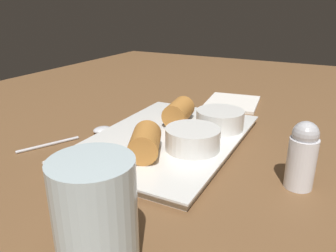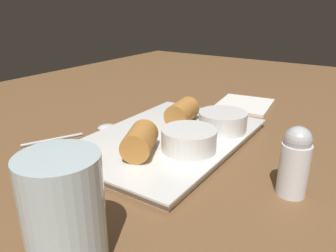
{
  "view_description": "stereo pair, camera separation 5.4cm",
  "coord_description": "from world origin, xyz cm",
  "px_view_note": "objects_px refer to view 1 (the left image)",
  "views": [
    {
      "loc": [
        47.46,
        20.6,
        24.3
      ],
      "look_at": [
        2.6,
        -2.67,
        5.2
      ],
      "focal_mm": 35.0,
      "sensor_mm": 36.0,
      "label": 1
    },
    {
      "loc": [
        44.74,
        25.22,
        24.3
      ],
      "look_at": [
        2.6,
        -2.67,
        5.2
      ],
      "focal_mm": 35.0,
      "sensor_mm": 36.0,
      "label": 2
    }
  ],
  "objects_px": {
    "dipping_bowl_far": "(220,119)",
    "drinking_glass": "(96,218)",
    "spoon": "(93,133)",
    "napkin": "(232,102)",
    "dipping_bowl_near": "(193,138)",
    "salt_shaker": "(302,155)",
    "serving_plate": "(168,140)"
  },
  "relations": [
    {
      "from": "dipping_bowl_far",
      "to": "spoon",
      "type": "relative_size",
      "value": 0.53
    },
    {
      "from": "spoon",
      "to": "salt_shaker",
      "type": "height_order",
      "value": "salt_shaker"
    },
    {
      "from": "dipping_bowl_far",
      "to": "drinking_glass",
      "type": "height_order",
      "value": "drinking_glass"
    },
    {
      "from": "salt_shaker",
      "to": "drinking_glass",
      "type": "bearing_deg",
      "value": -31.03
    },
    {
      "from": "dipping_bowl_far",
      "to": "drinking_glass",
      "type": "distance_m",
      "value": 0.35
    },
    {
      "from": "spoon",
      "to": "napkin",
      "type": "relative_size",
      "value": 1.06
    },
    {
      "from": "spoon",
      "to": "salt_shaker",
      "type": "relative_size",
      "value": 1.75
    },
    {
      "from": "napkin",
      "to": "drinking_glass",
      "type": "bearing_deg",
      "value": 5.09
    },
    {
      "from": "dipping_bowl_near",
      "to": "salt_shaker",
      "type": "bearing_deg",
      "value": 84.61
    },
    {
      "from": "dipping_bowl_near",
      "to": "spoon",
      "type": "xyz_separation_m",
      "value": [
        -0.0,
        -0.19,
        -0.03
      ]
    },
    {
      "from": "dipping_bowl_near",
      "to": "drinking_glass",
      "type": "relative_size",
      "value": 0.77
    },
    {
      "from": "dipping_bowl_far",
      "to": "salt_shaker",
      "type": "relative_size",
      "value": 0.93
    },
    {
      "from": "drinking_glass",
      "to": "dipping_bowl_far",
      "type": "bearing_deg",
      "value": -178.58
    },
    {
      "from": "serving_plate",
      "to": "drinking_glass",
      "type": "xyz_separation_m",
      "value": [
        0.27,
        0.07,
        0.05
      ]
    },
    {
      "from": "serving_plate",
      "to": "dipping_bowl_near",
      "type": "distance_m",
      "value": 0.07
    },
    {
      "from": "spoon",
      "to": "drinking_glass",
      "type": "bearing_deg",
      "value": 40.77
    },
    {
      "from": "spoon",
      "to": "salt_shaker",
      "type": "bearing_deg",
      "value": 87.43
    },
    {
      "from": "drinking_glass",
      "to": "salt_shaker",
      "type": "relative_size",
      "value": 1.21
    },
    {
      "from": "dipping_bowl_near",
      "to": "spoon",
      "type": "height_order",
      "value": "dipping_bowl_near"
    },
    {
      "from": "serving_plate",
      "to": "salt_shaker",
      "type": "distance_m",
      "value": 0.22
    },
    {
      "from": "drinking_glass",
      "to": "salt_shaker",
      "type": "bearing_deg",
      "value": 148.97
    },
    {
      "from": "serving_plate",
      "to": "spoon",
      "type": "relative_size",
      "value": 2.14
    },
    {
      "from": "napkin",
      "to": "spoon",
      "type": "bearing_deg",
      "value": -27.87
    },
    {
      "from": "napkin",
      "to": "dipping_bowl_far",
      "type": "bearing_deg",
      "value": 11.13
    },
    {
      "from": "serving_plate",
      "to": "drinking_glass",
      "type": "relative_size",
      "value": 3.1
    },
    {
      "from": "spoon",
      "to": "napkin",
      "type": "distance_m",
      "value": 0.35
    },
    {
      "from": "drinking_glass",
      "to": "salt_shaker",
      "type": "distance_m",
      "value": 0.27
    },
    {
      "from": "napkin",
      "to": "salt_shaker",
      "type": "bearing_deg",
      "value": 30.14
    },
    {
      "from": "dipping_bowl_near",
      "to": "spoon",
      "type": "relative_size",
      "value": 0.53
    },
    {
      "from": "dipping_bowl_near",
      "to": "napkin",
      "type": "height_order",
      "value": "dipping_bowl_near"
    },
    {
      "from": "dipping_bowl_near",
      "to": "spoon",
      "type": "bearing_deg",
      "value": -90.32
    },
    {
      "from": "spoon",
      "to": "serving_plate",
      "type": "bearing_deg",
      "value": 101.79
    }
  ]
}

